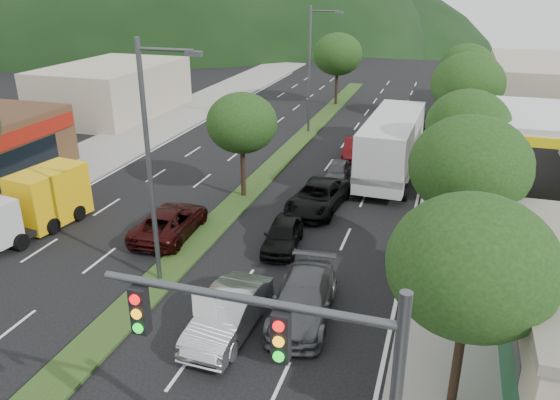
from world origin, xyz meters
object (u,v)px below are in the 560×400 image
(car_queue_e, at_px, (337,171))
(car_queue_f, at_px, (413,129))
(sedan_silver, at_px, (228,314))
(box_truck, at_px, (39,203))
(tree_med_far, at_px, (338,54))
(tree_r_b, at_px, (470,166))
(motorhome, at_px, (392,146))
(suv_maroon, at_px, (170,222))
(tree_r_d, at_px, (468,84))
(tree_r_a, at_px, (472,266))
(car_queue_a, at_px, (283,235))
(traffic_signal, at_px, (313,385))
(car_queue_b, at_px, (303,299))
(tree_r_e, at_px, (467,67))
(tree_r_c, at_px, (468,125))
(streetlight_mid, at_px, (312,64))
(car_queue_d, at_px, (318,197))
(car_queue_c, at_px, (355,148))
(tree_med_near, at_px, (242,123))
(streetlight_near, at_px, (153,155))

(car_queue_e, xyz_separation_m, car_queue_f, (3.77, 11.42, 0.12))
(sedan_silver, bearing_deg, box_truck, 158.61)
(tree_med_far, height_order, car_queue_e, tree_med_far)
(tree_r_b, bearing_deg, tree_med_far, 110.56)
(motorhome, bearing_deg, tree_med_far, 113.32)
(suv_maroon, bearing_deg, tree_r_d, -130.50)
(tree_r_a, xyz_separation_m, car_queue_f, (-3.58, 29.88, -4.11))
(car_queue_a, bearing_deg, traffic_signal, -76.86)
(car_queue_a, height_order, car_queue_b, car_queue_b)
(car_queue_f, bearing_deg, suv_maroon, -112.31)
(sedan_silver, bearing_deg, tree_r_d, 74.52)
(tree_r_e, bearing_deg, tree_r_c, -90.00)
(tree_r_e, relative_size, streetlight_mid, 0.67)
(car_queue_a, xyz_separation_m, car_queue_d, (0.50, 5.00, 0.07))
(tree_r_c, distance_m, box_truck, 22.54)
(sedan_silver, bearing_deg, car_queue_c, 90.41)
(car_queue_e, bearing_deg, car_queue_d, -94.07)
(streetlight_mid, relative_size, car_queue_b, 1.90)
(tree_r_d, distance_m, tree_med_near, 16.99)
(suv_maroon, distance_m, car_queue_d, 8.22)
(tree_r_b, relative_size, tree_med_near, 1.15)
(tree_r_d, bearing_deg, tree_r_e, 90.00)
(tree_r_b, xyz_separation_m, motorhome, (-4.24, 12.03, -2.93))
(car_queue_b, bearing_deg, tree_r_b, 36.55)
(tree_med_near, xyz_separation_m, car_queue_f, (8.42, 15.88, -3.72))
(tree_r_e, bearing_deg, streetlight_near, -110.23)
(car_queue_d, bearing_deg, tree_r_d, 64.71)
(streetlight_near, bearing_deg, car_queue_f, 72.39)
(tree_med_far, bearing_deg, traffic_signal, -78.78)
(sedan_silver, relative_size, car_queue_e, 1.40)
(traffic_signal, xyz_separation_m, tree_r_a, (2.97, 5.54, 0.17))
(streetlight_near, bearing_deg, car_queue_b, -6.99)
(traffic_signal, bearing_deg, streetlight_mid, 104.33)
(car_queue_a, relative_size, box_truck, 0.64)
(tree_r_c, xyz_separation_m, car_queue_a, (-7.90, -7.54, -4.07))
(streetlight_mid, distance_m, car_queue_f, 9.59)
(car_queue_f, bearing_deg, streetlight_mid, -171.43)
(car_queue_b, xyz_separation_m, box_truck, (-14.87, 3.67, 0.62))
(traffic_signal, xyz_separation_m, streetlight_near, (-8.82, 9.54, 0.94))
(tree_med_near, bearing_deg, streetlight_mid, 89.22)
(traffic_signal, height_order, suv_maroon, traffic_signal)
(car_queue_c, bearing_deg, tree_r_d, 15.13)
(tree_r_a, distance_m, tree_r_b, 8.00)
(tree_r_b, relative_size, tree_med_far, 1.00)
(car_queue_d, bearing_deg, car_queue_e, 94.70)
(tree_r_d, distance_m, streetlight_mid, 12.18)
(tree_med_near, relative_size, sedan_silver, 1.24)
(tree_r_d, bearing_deg, tree_med_far, 130.60)
(tree_med_near, bearing_deg, tree_r_e, 61.39)
(tree_r_e, relative_size, car_queue_b, 1.28)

